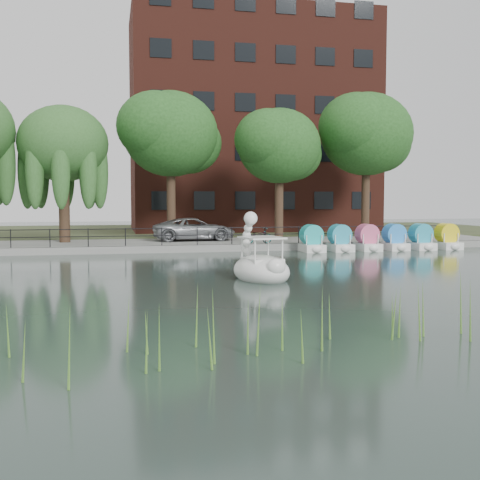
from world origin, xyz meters
name	(u,v)px	position (x,y,z in m)	size (l,w,h in m)	color
ground_plane	(250,285)	(0.00, 0.00, 0.00)	(120.00, 120.00, 0.00)	#344540
promenade	(191,245)	(0.00, 16.00, 0.20)	(40.00, 6.00, 0.40)	gray
kerb	(198,249)	(0.00, 13.05, 0.20)	(40.00, 0.25, 0.40)	gray
land_strip	(169,232)	(0.00, 30.00, 0.18)	(60.00, 22.00, 0.36)	#47512D
railing	(197,232)	(0.00, 13.25, 1.15)	(32.00, 0.05, 1.00)	black
apartment_building	(251,124)	(7.00, 29.97, 9.36)	(20.00, 10.07, 18.00)	#4C1E16
willow_mid	(63,144)	(-7.50, 17.00, 6.25)	(5.32, 5.32, 8.15)	#473323
broadleaf_center	(171,135)	(-1.00, 18.00, 7.06)	(6.00, 6.00, 9.25)	#473323
broadleaf_right	(279,147)	(6.00, 17.50, 6.39)	(5.40, 5.40, 8.32)	#473323
broadleaf_far	(366,135)	(12.50, 18.50, 7.40)	(6.30, 6.30, 9.71)	#473323
minivan	(194,228)	(0.30, 16.72, 1.21)	(5.84, 2.68, 1.62)	gray
bicycle	(258,235)	(3.59, 13.45, 0.90)	(1.72, 0.60, 1.00)	gray
swan_boat	(261,265)	(0.70, 1.27, 0.55)	(2.39, 3.27, 2.53)	white
pedal_boat_row	(381,240)	(10.63, 12.01, 0.61)	(9.65, 1.70, 1.40)	white
reed_bank	(450,318)	(2.00, -9.50, 0.60)	(24.00, 2.40, 1.20)	#669938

